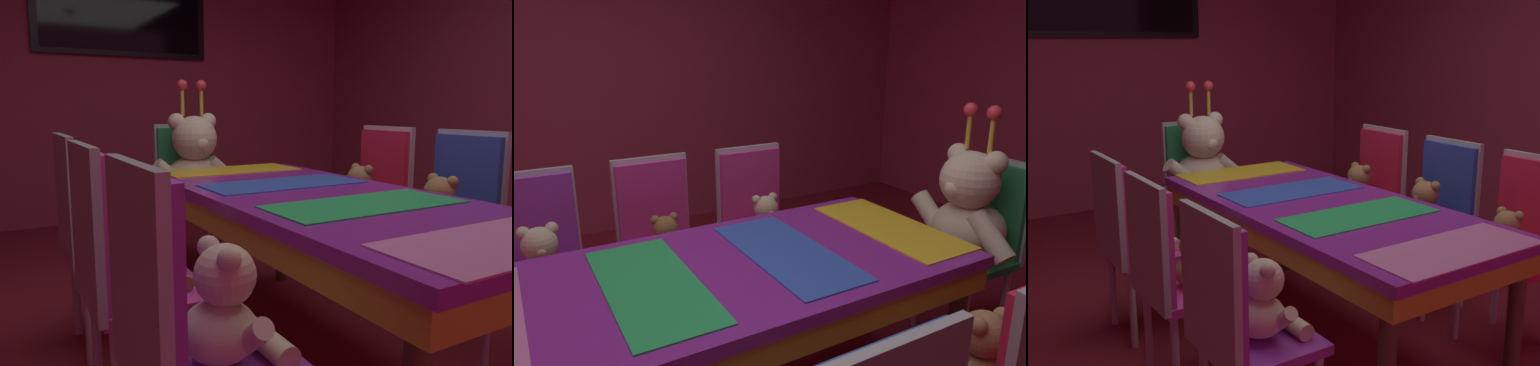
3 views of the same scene
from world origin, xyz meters
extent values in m
cube|color=#99334C|center=(-2.60, 0.00, 1.40)|extent=(0.12, 6.40, 2.80)
cube|color=purple|center=(0.00, 0.00, 0.71)|extent=(0.90, 2.00, 0.05)
cube|color=gold|center=(0.00, 0.00, 0.64)|extent=(0.88, 1.96, 0.10)
cylinder|color=#4C3826|center=(0.38, 0.90, 0.34)|extent=(0.07, 0.07, 0.69)
cylinder|color=#4C3826|center=(-0.38, 0.90, 0.34)|extent=(0.07, 0.07, 0.69)
cube|color=green|center=(0.00, -0.28, 0.74)|extent=(0.77, 0.32, 0.01)
cube|color=blue|center=(0.00, 0.28, 0.74)|extent=(0.77, 0.32, 0.01)
cube|color=yellow|center=(0.00, 0.85, 0.74)|extent=(0.77, 0.32, 0.01)
cube|color=purple|center=(-0.74, -0.59, 0.44)|extent=(0.40, 0.40, 0.04)
cube|color=purple|center=(-0.92, -0.59, 0.71)|extent=(0.05, 0.38, 0.50)
cube|color=#B2B2B7|center=(-0.95, -0.59, 0.71)|extent=(0.03, 0.41, 0.55)
cylinder|color=#B2B2B7|center=(-0.58, -0.43, 0.21)|extent=(0.04, 0.04, 0.42)
cylinder|color=#B2B2B7|center=(-0.58, -0.75, 0.21)|extent=(0.04, 0.04, 0.42)
cylinder|color=#B2B2B7|center=(-0.90, -0.43, 0.21)|extent=(0.04, 0.04, 0.42)
cylinder|color=#B2B2B7|center=(-0.90, -0.75, 0.21)|extent=(0.04, 0.04, 0.42)
ellipsoid|color=beige|center=(-0.74, -0.59, 0.55)|extent=(0.20, 0.20, 0.16)
sphere|color=beige|center=(-0.73, -0.59, 0.69)|extent=(0.16, 0.16, 0.16)
sphere|color=#FDDCAD|center=(-0.67, -0.59, 0.68)|extent=(0.06, 0.06, 0.06)
sphere|color=beige|center=(-0.74, -0.53, 0.75)|extent=(0.06, 0.06, 0.06)
sphere|color=beige|center=(-0.74, -0.65, 0.75)|extent=(0.06, 0.06, 0.06)
cylinder|color=beige|center=(-0.70, -0.49, 0.56)|extent=(0.05, 0.14, 0.13)
cylinder|color=beige|center=(-0.70, -0.69, 0.56)|extent=(0.05, 0.14, 0.13)
cylinder|color=beige|center=(-0.61, -0.54, 0.49)|extent=(0.07, 0.15, 0.07)
cylinder|color=beige|center=(-0.61, -0.64, 0.49)|extent=(0.07, 0.15, 0.07)
cube|color=#CC338C|center=(-0.75, 0.00, 0.44)|extent=(0.40, 0.40, 0.04)
cube|color=#CC338C|center=(-0.93, 0.00, 0.71)|extent=(0.05, 0.38, 0.50)
cube|color=#B2B2B7|center=(-0.95, 0.00, 0.71)|extent=(0.03, 0.41, 0.55)
cylinder|color=#B2B2B7|center=(-0.59, 0.16, 0.21)|extent=(0.04, 0.04, 0.42)
cylinder|color=#B2B2B7|center=(-0.59, -0.16, 0.21)|extent=(0.04, 0.04, 0.42)
cylinder|color=#B2B2B7|center=(-0.91, 0.16, 0.21)|extent=(0.04, 0.04, 0.42)
cylinder|color=#B2B2B7|center=(-0.91, -0.16, 0.21)|extent=(0.04, 0.04, 0.42)
ellipsoid|color=olive|center=(-0.75, 0.00, 0.53)|extent=(0.16, 0.16, 0.13)
sphere|color=olive|center=(-0.73, 0.00, 0.65)|extent=(0.13, 0.13, 0.13)
sphere|color=#AE7747|center=(-0.69, 0.00, 0.64)|extent=(0.05, 0.05, 0.05)
sphere|color=olive|center=(-0.75, 0.05, 0.70)|extent=(0.05, 0.05, 0.05)
sphere|color=olive|center=(-0.75, -0.05, 0.70)|extent=(0.05, 0.05, 0.05)
cylinder|color=olive|center=(-0.71, 0.08, 0.54)|extent=(0.05, 0.12, 0.11)
cylinder|color=olive|center=(-0.71, -0.08, 0.54)|extent=(0.05, 0.12, 0.11)
cylinder|color=olive|center=(-0.64, 0.05, 0.49)|extent=(0.06, 0.12, 0.06)
cylinder|color=olive|center=(-0.64, -0.04, 0.49)|extent=(0.06, 0.12, 0.06)
cube|color=#CC338C|center=(-0.73, 0.59, 0.44)|extent=(0.40, 0.40, 0.04)
cube|color=#CC338C|center=(-0.91, 0.59, 0.71)|extent=(0.05, 0.38, 0.50)
cube|color=#B2B2B7|center=(-0.93, 0.59, 0.71)|extent=(0.03, 0.41, 0.55)
cylinder|color=#B2B2B7|center=(-0.57, 0.75, 0.21)|extent=(0.04, 0.04, 0.42)
cylinder|color=#B2B2B7|center=(-0.57, 0.43, 0.21)|extent=(0.04, 0.04, 0.42)
cylinder|color=#B2B2B7|center=(-0.89, 0.75, 0.21)|extent=(0.04, 0.04, 0.42)
cylinder|color=#B2B2B7|center=(-0.89, 0.43, 0.21)|extent=(0.04, 0.04, 0.42)
ellipsoid|color=beige|center=(-0.73, 0.59, 0.54)|extent=(0.18, 0.18, 0.14)
sphere|color=beige|center=(-0.71, 0.59, 0.66)|extent=(0.14, 0.14, 0.14)
sphere|color=#FDDCAD|center=(-0.67, 0.59, 0.65)|extent=(0.05, 0.05, 0.05)
sphere|color=beige|center=(-0.73, 0.64, 0.72)|extent=(0.05, 0.05, 0.05)
sphere|color=beige|center=(-0.73, 0.53, 0.72)|extent=(0.05, 0.05, 0.05)
cylinder|color=beige|center=(-0.69, 0.67, 0.55)|extent=(0.05, 0.12, 0.12)
cylinder|color=beige|center=(-0.69, 0.50, 0.55)|extent=(0.05, 0.12, 0.12)
cylinder|color=beige|center=(-0.61, 0.63, 0.49)|extent=(0.06, 0.13, 0.06)
cylinder|color=beige|center=(-0.61, 0.54, 0.49)|extent=(0.06, 0.13, 0.06)
sphere|color=#9E7247|center=(0.73, 0.58, 0.68)|extent=(0.15, 0.15, 0.15)
sphere|color=tan|center=(0.68, 0.58, 0.67)|extent=(0.06, 0.06, 0.06)
sphere|color=#9E7247|center=(0.75, 0.52, 0.73)|extent=(0.06, 0.06, 0.06)
sphere|color=#9E7247|center=(0.75, 0.63, 0.73)|extent=(0.06, 0.06, 0.06)
cylinder|color=#9E7247|center=(0.71, 0.67, 0.56)|extent=(0.05, 0.13, 0.12)
cylinder|color=#9E7247|center=(0.62, 0.63, 0.49)|extent=(0.06, 0.14, 0.06)
cube|color=#268C4C|center=(0.00, 1.42, 0.44)|extent=(0.40, 0.40, 0.04)
cube|color=#268C4C|center=(0.00, 1.60, 0.71)|extent=(0.38, 0.05, 0.50)
cube|color=#B2B2B7|center=(0.00, 1.62, 0.71)|extent=(0.41, 0.03, 0.55)
cylinder|color=#B2B2B7|center=(0.16, 1.58, 0.21)|extent=(0.04, 0.04, 0.42)
cylinder|color=#B2B2B7|center=(0.16, 1.26, 0.21)|extent=(0.04, 0.04, 0.42)
cylinder|color=#B2B2B7|center=(-0.16, 1.58, 0.21)|extent=(0.04, 0.04, 0.42)
cylinder|color=#B2B2B7|center=(-0.16, 1.26, 0.21)|extent=(0.04, 0.04, 0.42)
ellipsoid|color=beige|center=(0.00, 1.42, 0.62)|extent=(0.37, 0.37, 0.30)
sphere|color=beige|center=(0.00, 1.39, 0.89)|extent=(0.30, 0.30, 0.30)
sphere|color=#FFF2C8|center=(0.00, 1.29, 0.87)|extent=(0.11, 0.11, 0.11)
sphere|color=beige|center=(0.11, 1.42, 1.01)|extent=(0.11, 0.11, 0.11)
sphere|color=beige|center=(-0.11, 1.42, 1.01)|extent=(0.11, 0.11, 0.11)
cylinder|color=beige|center=(0.19, 1.34, 0.65)|extent=(0.27, 0.10, 0.25)
cylinder|color=beige|center=(-0.19, 1.34, 0.65)|extent=(0.27, 0.10, 0.25)
cylinder|color=beige|center=(0.10, 1.18, 0.52)|extent=(0.28, 0.13, 0.13)
cylinder|color=beige|center=(-0.10, 1.18, 0.52)|extent=(0.28, 0.13, 0.13)
cylinder|color=gold|center=(0.07, 1.42, 1.14)|extent=(0.02, 0.02, 0.20)
sphere|color=#E5333F|center=(0.07, 1.42, 1.24)|extent=(0.07, 0.07, 0.07)
cylinder|color=gold|center=(-0.07, 1.42, 1.14)|extent=(0.02, 0.02, 0.20)
sphere|color=#E5333F|center=(-0.07, 1.42, 1.24)|extent=(0.07, 0.07, 0.07)
camera|label=1|loc=(-1.22, -1.62, 1.10)|focal=33.90mm
camera|label=2|loc=(1.55, -0.68, 1.57)|focal=33.83mm
camera|label=3|loc=(-1.80, -2.35, 1.55)|focal=41.93mm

